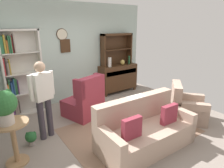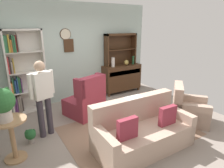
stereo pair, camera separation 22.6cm
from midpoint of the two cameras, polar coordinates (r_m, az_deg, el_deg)
name	(u,v)px [view 2 (the right image)]	position (r m, az deg, el deg)	size (l,w,h in m)	color
ground_plane	(113,128)	(4.39, 1.80, -12.94)	(5.40, 4.60, 0.02)	gray
wall_back	(74,53)	(5.73, -10.14, 9.11)	(5.00, 0.09, 2.80)	#ADC1B7
area_rug	(128,131)	(4.28, 6.39, -13.72)	(2.65, 1.95, 0.01)	#846651
bookshelf	(23,73)	(5.26, -23.74, 3.04)	(0.90, 0.30, 2.10)	silver
sideboard	(122,77)	(6.41, 3.88, 2.04)	(1.30, 0.45, 0.92)	#422816
sideboard_hutch	(120,45)	(6.30, 3.49, 11.51)	(1.10, 0.26, 1.00)	#422816
vase_tall	(113,62)	(6.00, 1.40, 6.50)	(0.11, 0.11, 0.30)	beige
vase_round	(126,62)	(6.32, 5.29, 6.40)	(0.15, 0.15, 0.17)	tan
bottle_wine	(133,60)	(6.45, 7.28, 7.04)	(0.07, 0.07, 0.28)	#194223
couch_floral	(142,132)	(3.70, 10.59, -13.76)	(1.82, 0.89, 0.90)	tan
armchair_floral	(188,110)	(4.90, 22.89, -7.09)	(1.08, 1.08, 0.88)	tan
wingback_chair	(86,101)	(4.78, -6.32, -5.11)	(0.99, 1.00, 1.05)	maroon
plant_stand	(12,135)	(3.61, -25.95, -13.56)	(0.52, 0.52, 0.74)	#A87F56
potted_plant_large	(2,103)	(3.35, -28.22, -4.92)	(0.39, 0.39, 0.54)	beige
potted_plant_small	(30,135)	(4.09, -21.61, -13.95)	(0.20, 0.20, 0.28)	gray
person_reading	(43,94)	(3.94, -18.40, -2.80)	(0.52, 0.29, 1.56)	#38333D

